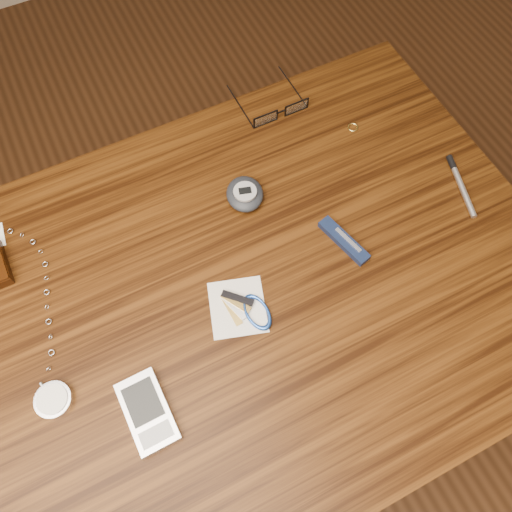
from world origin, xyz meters
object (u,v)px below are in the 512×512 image
object	(u,v)px
pda_phone	(147,412)
silver_pen	(459,181)
pocket_knife	(344,241)
pedometer	(245,194)
notepad_keys	(247,309)
desk	(238,314)
pocket_watch	(52,392)
eyeglasses	(279,111)

from	to	relation	value
pda_phone	silver_pen	bearing A→B (deg)	11.14
pda_phone	silver_pen	world-z (taller)	pda_phone
pda_phone	pocket_knife	bearing A→B (deg)	16.07
pedometer	notepad_keys	bearing A→B (deg)	-114.75
desk	silver_pen	size ratio (longest dim) A/B	8.32
pda_phone	silver_pen	size ratio (longest dim) A/B	0.88
pedometer	pocket_knife	size ratio (longest dim) A/B	0.86
pda_phone	pocket_knife	size ratio (longest dim) A/B	1.07
pocket_watch	notepad_keys	size ratio (longest dim) A/B	3.15
pocket_watch	silver_pen	distance (m)	0.72
pedometer	pocket_knife	distance (m)	0.18
notepad_keys	pocket_knife	world-z (taller)	pocket_knife
pocket_knife	pedometer	bearing A→B (deg)	125.72
desk	pda_phone	xyz separation A→B (m)	(-0.18, -0.11, 0.11)
pocket_knife	pda_phone	bearing A→B (deg)	-163.93
desk	pocket_knife	distance (m)	0.22
eyeglasses	notepad_keys	xyz separation A→B (m)	(-0.22, -0.31, -0.01)
pedometer	silver_pen	xyz separation A→B (m)	(0.34, -0.13, -0.01)
silver_pen	pedometer	bearing A→B (deg)	158.47
pocket_watch	pda_phone	bearing A→B (deg)	-37.47
notepad_keys	desk	bearing A→B (deg)	94.42
pedometer	silver_pen	world-z (taller)	pedometer
eyeglasses	pocket_knife	world-z (taller)	eyeglasses
pocket_watch	pedometer	distance (m)	0.41
pocket_watch	pda_phone	distance (m)	0.14
desk	eyeglasses	xyz separation A→B (m)	(0.22, 0.28, 0.11)
pedometer	silver_pen	size ratio (longest dim) A/B	0.70
pocket_knife	silver_pen	xyz separation A→B (m)	(0.23, 0.01, -0.00)
desk	silver_pen	world-z (taller)	silver_pen
eyeglasses	desk	bearing A→B (deg)	-128.29
pocket_knife	notepad_keys	bearing A→B (deg)	-169.52
pda_phone	pedometer	bearing A→B (deg)	43.23
notepad_keys	pocket_watch	bearing A→B (deg)	178.00
notepad_keys	pda_phone	bearing A→B (deg)	-158.59
notepad_keys	pocket_knife	bearing A→B (deg)	10.48
silver_pen	pda_phone	bearing A→B (deg)	-168.86
pedometer	notepad_keys	xyz separation A→B (m)	(-0.08, -0.18, -0.01)
eyeglasses	silver_pen	distance (m)	0.33
desk	pedometer	bearing A→B (deg)	59.42
notepad_keys	silver_pen	xyz separation A→B (m)	(0.42, 0.05, 0.00)
desk	notepad_keys	xyz separation A→B (m)	(0.00, -0.03, 0.11)
eyeglasses	pda_phone	bearing A→B (deg)	-136.23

